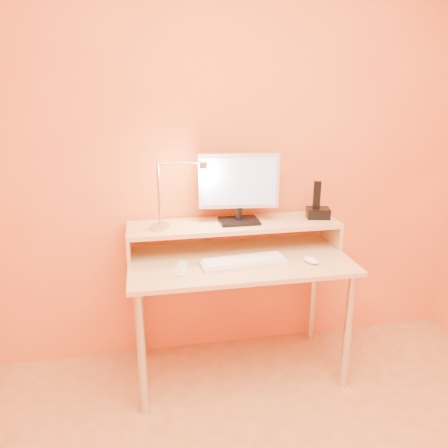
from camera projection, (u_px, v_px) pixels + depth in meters
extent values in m
cube|color=#F68A40|center=(228.00, 153.00, 2.51)|extent=(3.00, 0.04, 2.50)
cylinder|color=silver|center=(142.00, 355.00, 2.15)|extent=(0.04, 0.04, 0.69)
cylinder|color=silver|center=(348.00, 332.00, 2.35)|extent=(0.04, 0.04, 0.69)
cylinder|color=silver|center=(141.00, 307.00, 2.62)|extent=(0.04, 0.04, 0.69)
cylinder|color=silver|center=(313.00, 291.00, 2.82)|extent=(0.04, 0.04, 0.69)
cube|color=tan|center=(239.00, 261.00, 2.37)|extent=(1.20, 0.60, 0.02)
cube|color=tan|center=(129.00, 245.00, 2.39)|extent=(0.02, 0.30, 0.14)
cube|color=tan|center=(330.00, 232.00, 2.59)|extent=(0.02, 0.30, 0.14)
cube|color=tan|center=(234.00, 225.00, 2.47)|extent=(1.20, 0.30, 0.02)
cube|color=black|center=(239.00, 221.00, 2.46)|extent=(0.22, 0.16, 0.02)
cylinder|color=black|center=(239.00, 213.00, 2.45)|extent=(0.04, 0.04, 0.07)
cube|color=silver|center=(239.00, 181.00, 2.40)|extent=(0.45, 0.09, 0.31)
cube|color=black|center=(238.00, 180.00, 2.42)|extent=(0.40, 0.06, 0.26)
cube|color=#A8B8FA|center=(240.00, 182.00, 2.39)|extent=(0.40, 0.05, 0.26)
cylinder|color=silver|center=(160.00, 226.00, 2.36)|extent=(0.10, 0.10, 0.02)
cylinder|color=silver|center=(159.00, 195.00, 2.30)|extent=(0.01, 0.01, 0.33)
cylinder|color=silver|center=(181.00, 163.00, 2.27)|extent=(0.24, 0.01, 0.01)
cylinder|color=silver|center=(203.00, 165.00, 2.30)|extent=(0.04, 0.04, 0.03)
cylinder|color=#FFEAC6|center=(203.00, 168.00, 2.30)|extent=(0.03, 0.03, 0.00)
cube|color=black|center=(318.00, 213.00, 2.54)|extent=(0.15, 0.13, 0.06)
cube|color=black|center=(317.00, 195.00, 2.51)|extent=(0.04, 0.03, 0.16)
cube|color=#166EF7|center=(329.00, 215.00, 2.50)|extent=(0.01, 0.00, 0.04)
cube|color=silver|center=(244.00, 263.00, 2.29)|extent=(0.46, 0.18, 0.02)
ellipsoid|color=white|center=(311.00, 260.00, 2.31)|extent=(0.09, 0.11, 0.03)
cube|color=silver|center=(181.00, 268.00, 2.22)|extent=(0.09, 0.19, 0.02)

